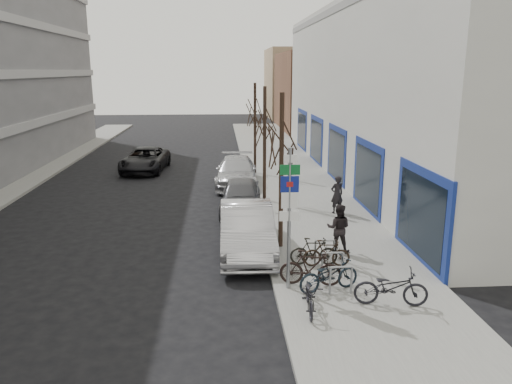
{
  "coord_description": "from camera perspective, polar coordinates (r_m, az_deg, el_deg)",
  "views": [
    {
      "loc": [
        0.55,
        -13.11,
        6.21
      ],
      "look_at": [
        1.77,
        4.04,
        2.0
      ],
      "focal_mm": 35.0,
      "sensor_mm": 36.0,
      "label": 1
    }
  ],
  "objects": [
    {
      "name": "bike_rack",
      "position": [
        15.14,
        8.7,
        -7.91
      ],
      "size": [
        0.66,
        2.26,
        0.83
      ],
      "color": "gray",
      "rests_on": "sidewalk_east"
    },
    {
      "name": "sidewalk_east",
      "position": [
        24.23,
        5.44,
        -0.97
      ],
      "size": [
        5.0,
        70.0,
        0.15
      ],
      "primitive_type": "cube",
      "color": "slate",
      "rests_on": "ground"
    },
    {
      "name": "bike_near_right",
      "position": [
        14.57,
        6.26,
        -8.57
      ],
      "size": [
        1.87,
        0.89,
        1.09
      ],
      "primitive_type": "imported",
      "rotation": [
        0.0,
        0.0,
        1.37
      ],
      "color": "black",
      "rests_on": "sidewalk_east"
    },
    {
      "name": "tree_far",
      "position": [
        29.75,
        -0.12,
        9.69
      ],
      "size": [
        1.8,
        1.8,
        5.5
      ],
      "color": "black",
      "rests_on": "ground"
    },
    {
      "name": "commercial_building",
      "position": [
        33.46,
        25.83,
        10.34
      ],
      "size": [
        20.0,
        32.0,
        10.0
      ],
      "primitive_type": "cube",
      "color": "#B7B7B2",
      "rests_on": "ground"
    },
    {
      "name": "brick_building_far",
      "position": [
        54.59,
        9.29,
        11.26
      ],
      "size": [
        12.0,
        14.0,
        8.0
      ],
      "primitive_type": "cube",
      "color": "brown",
      "rests_on": "ground"
    },
    {
      "name": "pedestrian_far",
      "position": [
        17.21,
        9.41,
        -4.06
      ],
      "size": [
        0.73,
        0.6,
        1.7
      ],
      "primitive_type": "imported",
      "rotation": [
        0.0,
        0.0,
        2.82
      ],
      "color": "black",
      "rests_on": "sidewalk_east"
    },
    {
      "name": "highway_sign_pole",
      "position": [
        13.75,
        3.82,
        -2.11
      ],
      "size": [
        0.55,
        0.1,
        4.2
      ],
      "color": "gray",
      "rests_on": "ground"
    },
    {
      "name": "meter_mid",
      "position": [
        22.3,
        0.16,
        0.03
      ],
      "size": [
        0.1,
        0.08,
        1.27
      ],
      "color": "gray",
      "rests_on": "sidewalk_east"
    },
    {
      "name": "pedestrian_near",
      "position": [
        21.85,
        9.24,
        -0.28
      ],
      "size": [
        0.7,
        0.56,
        1.65
      ],
      "primitive_type": "imported",
      "rotation": [
        0.0,
        0.0,
        3.45
      ],
      "color": "black",
      "rests_on": "sidewalk_east"
    },
    {
      "name": "bike_far_inner",
      "position": [
        15.99,
        8.08,
        -6.91
      ],
      "size": [
        1.52,
        0.56,
        0.91
      ],
      "primitive_type": "imported",
      "rotation": [
        0.0,
        0.0,
        1.5
      ],
      "color": "black",
      "rests_on": "sidewalk_east"
    },
    {
      "name": "parked_car_mid",
      "position": [
        22.29,
        -1.77,
        -0.44
      ],
      "size": [
        2.11,
        4.51,
        1.49
      ],
      "primitive_type": "imported",
      "rotation": [
        0.0,
        0.0,
        -0.08
      ],
      "color": "#4F5055",
      "rests_on": "ground"
    },
    {
      "name": "tree_near",
      "position": [
        16.86,
        2.96,
        6.57
      ],
      "size": [
        1.8,
        1.8,
        5.5
      ],
      "color": "black",
      "rests_on": "ground"
    },
    {
      "name": "ground",
      "position": [
        14.51,
        -5.98,
        -11.65
      ],
      "size": [
        120.0,
        120.0,
        0.0
      ],
      "primitive_type": "plane",
      "color": "black",
      "rests_on": "ground"
    },
    {
      "name": "tree_mid",
      "position": [
        23.29,
        1.0,
        8.57
      ],
      "size": [
        1.8,
        1.8,
        5.5
      ],
      "color": "black",
      "rests_on": "ground"
    },
    {
      "name": "parked_car_front",
      "position": [
        17.29,
        -1.06,
        -4.31
      ],
      "size": [
        1.85,
        5.17,
        1.7
      ],
      "primitive_type": "imported",
      "rotation": [
        0.0,
        0.0,
        -0.01
      ],
      "color": "#B8B7BD",
      "rests_on": "ground"
    },
    {
      "name": "bike_mid_curb",
      "position": [
        14.28,
        8.33,
        -9.03
      ],
      "size": [
        1.92,
        1.09,
        1.12
      ],
      "primitive_type": "imported",
      "rotation": [
        0.0,
        0.0,
        1.88
      ],
      "color": "black",
      "rests_on": "sidewalk_east"
    },
    {
      "name": "meter_back",
      "position": [
        27.67,
        -0.68,
        2.72
      ],
      "size": [
        0.1,
        0.08,
        1.27
      ],
      "color": "gray",
      "rests_on": "sidewalk_east"
    },
    {
      "name": "parked_car_back",
      "position": [
        27.4,
        -2.26,
        2.31
      ],
      "size": [
        2.46,
        5.46,
        1.55
      ],
      "primitive_type": "imported",
      "rotation": [
        0.0,
        0.0,
        -0.05
      ],
      "color": "#B4B4B9",
      "rests_on": "ground"
    },
    {
      "name": "bike_mid_inner",
      "position": [
        16.06,
        6.63,
        -6.73
      ],
      "size": [
        1.56,
        0.59,
        0.93
      ],
      "primitive_type": "imported",
      "rotation": [
        0.0,
        0.0,
        1.48
      ],
      "color": "black",
      "rests_on": "sidewalk_east"
    },
    {
      "name": "lane_car",
      "position": [
        32.22,
        -12.56,
        3.64
      ],
      "size": [
        2.86,
        5.48,
        1.47
      ],
      "primitive_type": "imported",
      "rotation": [
        0.0,
        0.0,
        -0.08
      ],
      "color": "black",
      "rests_on": "ground"
    },
    {
      "name": "bike_far_curb",
      "position": [
        13.77,
        15.19,
        -10.15
      ],
      "size": [
        2.0,
        0.9,
        1.18
      ],
      "primitive_type": "imported",
      "rotation": [
        0.0,
        0.0,
        1.4
      ],
      "color": "black",
      "rests_on": "sidewalk_east"
    },
    {
      "name": "meter_front",
      "position": [
        17.03,
        1.52,
        -4.36
      ],
      "size": [
        0.1,
        0.08,
        1.27
      ],
      "color": "gray",
      "rests_on": "sidewalk_east"
    },
    {
      "name": "tan_building_far",
      "position": [
        69.35,
        6.85,
        12.24
      ],
      "size": [
        13.0,
        12.0,
        9.0
      ],
      "primitive_type": "cube",
      "color": "#937A5B",
      "rests_on": "ground"
    },
    {
      "name": "bike_near_left",
      "position": [
        13.11,
        6.19,
        -11.49
      ],
      "size": [
        0.62,
        1.63,
        0.97
      ],
      "primitive_type": "imported",
      "rotation": [
        0.0,
        0.0,
        -0.09
      ],
      "color": "black",
      "rests_on": "sidewalk_east"
    }
  ]
}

